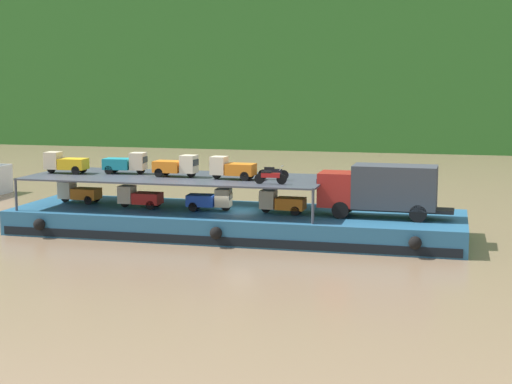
{
  "coord_description": "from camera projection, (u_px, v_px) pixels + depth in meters",
  "views": [
    {
      "loc": [
        12.86,
        -46.01,
        9.54
      ],
      "look_at": [
        1.35,
        0.0,
        2.7
      ],
      "focal_mm": 54.97,
      "sensor_mm": 36.0,
      "label": 1
    }
  ],
  "objects": [
    {
      "name": "ground_plane",
      "position": [
        235.0,
        234.0,
        48.63
      ],
      "size": [
        400.0,
        400.0,
        0.0
      ],
      "primitive_type": "plane",
      "color": "#7F664C"
    },
    {
      "name": "cargo_barge",
      "position": [
        235.0,
        222.0,
        48.5
      ],
      "size": [
        27.9,
        8.24,
        1.5
      ],
      "color": "#23567A",
      "rests_on": "ground"
    },
    {
      "name": "covered_lorry",
      "position": [
        381.0,
        189.0,
        45.71
      ],
      "size": [
        7.89,
        2.43,
        3.1
      ],
      "color": "maroon",
      "rests_on": "cargo_barge"
    },
    {
      "name": "cargo_rack",
      "position": [
        176.0,
        178.0,
        49.05
      ],
      "size": [
        18.7,
        6.87,
        2.0
      ],
      "color": "#383D47",
      "rests_on": "cargo_barge"
    },
    {
      "name": "mini_truck_lower_stern",
      "position": [
        79.0,
        192.0,
        51.34
      ],
      "size": [
        2.76,
        1.24,
        1.38
      ],
      "color": "orange",
      "rests_on": "cargo_barge"
    },
    {
      "name": "mini_truck_lower_aft",
      "position": [
        139.0,
        197.0,
        49.34
      ],
      "size": [
        2.76,
        1.23,
        1.38
      ],
      "color": "red",
      "rests_on": "cargo_barge"
    },
    {
      "name": "mini_truck_lower_mid",
      "position": [
        210.0,
        199.0,
        48.28
      ],
      "size": [
        2.8,
        1.3,
        1.38
      ],
      "color": "#1E47B7",
      "rests_on": "cargo_barge"
    },
    {
      "name": "mini_truck_lower_fore",
      "position": [
        282.0,
        202.0,
        47.25
      ],
      "size": [
        2.77,
        1.26,
        1.38
      ],
      "color": "orange",
      "rests_on": "cargo_barge"
    },
    {
      "name": "mini_truck_upper_stern",
      "position": [
        65.0,
        163.0,
        50.6
      ],
      "size": [
        2.78,
        1.26,
        1.38
      ],
      "color": "gold",
      "rests_on": "cargo_rack"
    },
    {
      "name": "mini_truck_upper_mid",
      "position": [
        126.0,
        163.0,
        50.43
      ],
      "size": [
        2.79,
        1.3,
        1.38
      ],
      "color": "teal",
      "rests_on": "cargo_rack"
    },
    {
      "name": "mini_truck_upper_fore",
      "position": [
        176.0,
        166.0,
        48.81
      ],
      "size": [
        2.79,
        1.29,
        1.38
      ],
      "color": "orange",
      "rests_on": "cargo_rack"
    },
    {
      "name": "mini_truck_upper_bow",
      "position": [
        232.0,
        168.0,
        47.55
      ],
      "size": [
        2.78,
        1.27,
        1.38
      ],
      "color": "orange",
      "rests_on": "cargo_rack"
    },
    {
      "name": "motorcycle_upper_port",
      "position": [
        270.0,
        177.0,
        45.44
      ],
      "size": [
        1.9,
        0.55,
        0.87
      ],
      "color": "black",
      "rests_on": "cargo_rack"
    },
    {
      "name": "motorcycle_upper_centre",
      "position": [
        273.0,
        173.0,
        47.49
      ],
      "size": [
        1.9,
        0.55,
        0.87
      ],
      "color": "black",
      "rests_on": "cargo_rack"
    }
  ]
}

